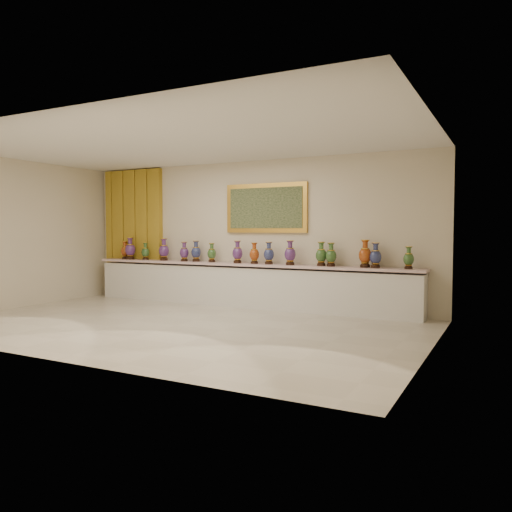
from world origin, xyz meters
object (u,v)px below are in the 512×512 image
(counter, at_px, (243,286))
(vase_0, at_px, (125,251))
(vase_1, at_px, (130,250))
(vase_2, at_px, (145,252))

(counter, height_order, vase_0, vase_0)
(counter, bearing_deg, vase_0, -179.91)
(counter, bearing_deg, vase_1, -179.09)
(counter, distance_m, vase_1, 3.03)
(vase_0, bearing_deg, counter, 0.09)
(counter, xyz_separation_m, vase_2, (-2.52, -0.03, 0.64))
(vase_0, xyz_separation_m, vase_2, (0.63, -0.03, -0.01))
(counter, bearing_deg, vase_2, -179.23)
(counter, distance_m, vase_2, 2.60)
(vase_1, bearing_deg, vase_2, 1.71)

